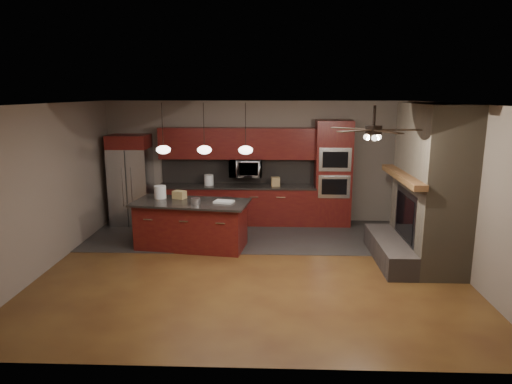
{
  "coord_description": "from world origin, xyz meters",
  "views": [
    {
      "loc": [
        0.34,
        -7.5,
        2.97
      ],
      "look_at": [
        0.04,
        0.6,
        1.21
      ],
      "focal_mm": 32.0,
      "sensor_mm": 36.0,
      "label": 1
    }
  ],
  "objects_px": {
    "cardboard_box": "(179,195)",
    "microwave": "(246,168)",
    "counter_bucket": "(209,180)",
    "white_bucket": "(160,192)",
    "oven_tower": "(333,174)",
    "paint_can": "(196,201)",
    "kitchen_island": "(191,224)",
    "paint_tray": "(224,202)",
    "counter_box": "(275,182)",
    "refrigerator": "(131,180)"
  },
  "relations": [
    {
      "from": "refrigerator",
      "to": "kitchen_island",
      "type": "xyz_separation_m",
      "value": [
        1.66,
        -1.63,
        -0.56
      ]
    },
    {
      "from": "paint_can",
      "to": "refrigerator",
      "type": "bearing_deg",
      "value": 134.61
    },
    {
      "from": "oven_tower",
      "to": "white_bucket",
      "type": "bearing_deg",
      "value": -158.19
    },
    {
      "from": "counter_box",
      "to": "paint_tray",
      "type": "bearing_deg",
      "value": -127.96
    },
    {
      "from": "white_bucket",
      "to": "counter_bucket",
      "type": "distance_m",
      "value": 1.64
    },
    {
      "from": "oven_tower",
      "to": "paint_tray",
      "type": "distance_m",
      "value": 2.89
    },
    {
      "from": "microwave",
      "to": "kitchen_island",
      "type": "relative_size",
      "value": 0.31
    },
    {
      "from": "kitchen_island",
      "to": "counter_box",
      "type": "height_order",
      "value": "counter_box"
    },
    {
      "from": "microwave",
      "to": "counter_bucket",
      "type": "distance_m",
      "value": 0.89
    },
    {
      "from": "microwave",
      "to": "counter_box",
      "type": "height_order",
      "value": "microwave"
    },
    {
      "from": "kitchen_island",
      "to": "refrigerator",
      "type": "bearing_deg",
      "value": 143.63
    },
    {
      "from": "oven_tower",
      "to": "counter_box",
      "type": "height_order",
      "value": "oven_tower"
    },
    {
      "from": "oven_tower",
      "to": "counter_box",
      "type": "bearing_deg",
      "value": -178.11
    },
    {
      "from": "refrigerator",
      "to": "cardboard_box",
      "type": "distance_m",
      "value": 1.95
    },
    {
      "from": "white_bucket",
      "to": "paint_can",
      "type": "distance_m",
      "value": 0.91
    },
    {
      "from": "paint_tray",
      "to": "cardboard_box",
      "type": "relative_size",
      "value": 1.47
    },
    {
      "from": "white_bucket",
      "to": "counter_box",
      "type": "distance_m",
      "value": 2.69
    },
    {
      "from": "counter_bucket",
      "to": "paint_can",
      "type": "bearing_deg",
      "value": -89.57
    },
    {
      "from": "paint_can",
      "to": "counter_bucket",
      "type": "relative_size",
      "value": 0.72
    },
    {
      "from": "kitchen_island",
      "to": "paint_tray",
      "type": "bearing_deg",
      "value": 3.89
    },
    {
      "from": "paint_tray",
      "to": "counter_bucket",
      "type": "distance_m",
      "value": 1.84
    },
    {
      "from": "refrigerator",
      "to": "cardboard_box",
      "type": "height_order",
      "value": "refrigerator"
    },
    {
      "from": "paint_can",
      "to": "counter_box",
      "type": "distance_m",
      "value": 2.38
    },
    {
      "from": "counter_bucket",
      "to": "counter_box",
      "type": "distance_m",
      "value": 1.53
    },
    {
      "from": "oven_tower",
      "to": "paint_can",
      "type": "distance_m",
      "value": 3.39
    },
    {
      "from": "refrigerator",
      "to": "counter_bucket",
      "type": "height_order",
      "value": "refrigerator"
    },
    {
      "from": "paint_tray",
      "to": "counter_box",
      "type": "xyz_separation_m",
      "value": [
        0.99,
        1.71,
        0.07
      ]
    },
    {
      "from": "counter_bucket",
      "to": "white_bucket",
      "type": "bearing_deg",
      "value": -118.09
    },
    {
      "from": "paint_tray",
      "to": "cardboard_box",
      "type": "bearing_deg",
      "value": 175.88
    },
    {
      "from": "kitchen_island",
      "to": "paint_tray",
      "type": "height_order",
      "value": "paint_tray"
    },
    {
      "from": "paint_tray",
      "to": "counter_bucket",
      "type": "height_order",
      "value": "counter_bucket"
    },
    {
      "from": "counter_bucket",
      "to": "counter_box",
      "type": "relative_size",
      "value": 1.17
    },
    {
      "from": "paint_tray",
      "to": "white_bucket",
      "type": "bearing_deg",
      "value": -178.85
    },
    {
      "from": "refrigerator",
      "to": "cardboard_box",
      "type": "xyz_separation_m",
      "value": [
        1.39,
        -1.36,
        -0.03
      ]
    },
    {
      "from": "paint_can",
      "to": "counter_bucket",
      "type": "xyz_separation_m",
      "value": [
        -0.01,
        1.89,
        0.04
      ]
    },
    {
      "from": "paint_tray",
      "to": "cardboard_box",
      "type": "distance_m",
      "value": 0.97
    },
    {
      "from": "kitchen_island",
      "to": "paint_can",
      "type": "bearing_deg",
      "value": -46.7
    },
    {
      "from": "kitchen_island",
      "to": "counter_box",
      "type": "relative_size",
      "value": 11.24
    },
    {
      "from": "white_bucket",
      "to": "paint_tray",
      "type": "relative_size",
      "value": 0.72
    },
    {
      "from": "cardboard_box",
      "to": "microwave",
      "type": "bearing_deg",
      "value": 73.53
    },
    {
      "from": "oven_tower",
      "to": "paint_tray",
      "type": "relative_size",
      "value": 6.71
    },
    {
      "from": "oven_tower",
      "to": "microwave",
      "type": "relative_size",
      "value": 3.25
    },
    {
      "from": "oven_tower",
      "to": "cardboard_box",
      "type": "distance_m",
      "value": 3.52
    },
    {
      "from": "kitchen_island",
      "to": "white_bucket",
      "type": "height_order",
      "value": "white_bucket"
    },
    {
      "from": "kitchen_island",
      "to": "paint_tray",
      "type": "relative_size",
      "value": 6.56
    },
    {
      "from": "refrigerator",
      "to": "kitchen_island",
      "type": "relative_size",
      "value": 0.88
    },
    {
      "from": "refrigerator",
      "to": "paint_tray",
      "type": "distance_m",
      "value": 2.85
    },
    {
      "from": "kitchen_island",
      "to": "counter_box",
      "type": "xyz_separation_m",
      "value": [
        1.64,
        1.66,
        0.54
      ]
    },
    {
      "from": "kitchen_island",
      "to": "counter_bucket",
      "type": "height_order",
      "value": "counter_bucket"
    },
    {
      "from": "microwave",
      "to": "kitchen_island",
      "type": "distance_m",
      "value": 2.17
    }
  ]
}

